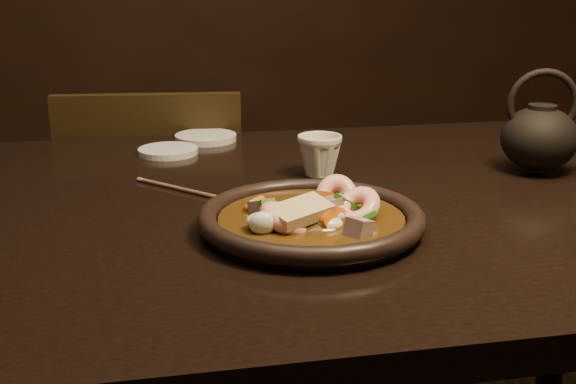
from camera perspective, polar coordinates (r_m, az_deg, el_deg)
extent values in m
cube|color=black|center=(1.05, -0.89, -1.57)|extent=(1.60, 0.90, 0.04)
cylinder|color=black|center=(1.77, 20.64, -7.73)|extent=(0.06, 0.06, 0.71)
cube|color=black|center=(1.75, -9.83, -5.39)|extent=(0.43, 0.43, 0.04)
cylinder|color=black|center=(1.98, -4.53, -9.14)|extent=(0.03, 0.03, 0.38)
cylinder|color=black|center=(1.70, -4.35, -13.89)|extent=(0.03, 0.03, 0.38)
cylinder|color=black|center=(2.00, -13.78, -9.28)|extent=(0.03, 0.03, 0.38)
cylinder|color=black|center=(1.73, -15.27, -13.96)|extent=(0.03, 0.03, 0.38)
cube|color=black|center=(1.51, -10.74, -0.10)|extent=(0.37, 0.07, 0.41)
cylinder|color=black|center=(0.91, 1.84, -2.72)|extent=(0.26, 0.26, 0.01)
torus|color=black|center=(0.91, 1.85, -2.00)|extent=(0.29, 0.29, 0.02)
cylinder|color=#352109|center=(0.91, 1.85, -2.24)|extent=(0.23, 0.23, 0.01)
ellipsoid|color=#352109|center=(0.91, 1.85, -2.24)|extent=(0.13, 0.12, 0.04)
torus|color=#F0AC97|center=(0.91, 5.48, -1.21)|extent=(0.08, 0.08, 0.05)
torus|color=#F0AC97|center=(0.96, 3.85, -0.42)|extent=(0.07, 0.07, 0.06)
torus|color=#F0AC97|center=(0.87, -0.20, -2.21)|extent=(0.08, 0.08, 0.04)
cube|color=gray|center=(0.92, -2.05, -1.31)|extent=(0.04, 0.04, 0.03)
cube|color=gray|center=(0.97, 4.66, -0.60)|extent=(0.03, 0.03, 0.03)
cube|color=gray|center=(0.92, 1.79, -1.25)|extent=(0.03, 0.03, 0.03)
cube|color=gray|center=(0.85, 5.62, -2.87)|extent=(0.04, 0.04, 0.03)
cube|color=gray|center=(0.91, 3.69, -1.12)|extent=(0.03, 0.03, 0.03)
cube|color=gray|center=(0.92, 1.17, -1.28)|extent=(0.04, 0.04, 0.03)
cylinder|color=#E45F07|center=(0.94, 2.69, -0.65)|extent=(0.05, 0.03, 0.05)
cylinder|color=#E45F07|center=(0.90, 0.11, -1.88)|extent=(0.05, 0.04, 0.04)
cylinder|color=#E45F07|center=(0.95, -2.66, -1.00)|extent=(0.05, 0.05, 0.04)
cylinder|color=#E45F07|center=(0.87, 3.65, -2.06)|extent=(0.05, 0.04, 0.05)
cylinder|color=#E45F07|center=(0.89, -0.63, -2.07)|extent=(0.06, 0.06, 0.03)
cylinder|color=#E45F07|center=(0.91, 1.89, -1.73)|extent=(0.03, 0.05, 0.04)
cube|color=#206312|center=(0.91, 1.49, -1.36)|extent=(0.03, 0.04, 0.02)
cube|color=#206312|center=(0.91, 4.84, -0.88)|extent=(0.04, 0.01, 0.03)
cube|color=#206312|center=(0.92, 2.14, -0.81)|extent=(0.04, 0.04, 0.02)
cube|color=#206312|center=(0.88, 5.76, -2.22)|extent=(0.04, 0.03, 0.02)
cube|color=#206312|center=(0.90, -1.07, -1.24)|extent=(0.04, 0.02, 0.02)
cube|color=#206312|center=(0.93, 2.11, -1.22)|extent=(0.02, 0.04, 0.03)
ellipsoid|color=beige|center=(0.85, -2.02, -2.49)|extent=(0.03, 0.02, 0.03)
ellipsoid|color=beige|center=(0.87, 3.16, -2.62)|extent=(0.04, 0.03, 0.02)
ellipsoid|color=beige|center=(0.86, -2.03, -2.27)|extent=(0.04, 0.03, 0.02)
ellipsoid|color=beige|center=(0.89, 3.27, -1.90)|extent=(0.04, 0.03, 0.02)
ellipsoid|color=beige|center=(0.89, 0.36, -2.08)|extent=(0.04, 0.04, 0.02)
cube|color=#DFC285|center=(0.87, 1.01, -1.53)|extent=(0.08, 0.07, 0.03)
cylinder|color=silver|center=(1.02, 2.35, -0.46)|extent=(0.11, 0.11, 0.02)
cylinder|color=silver|center=(1.41, -6.51, 4.31)|extent=(0.12, 0.12, 0.01)
cylinder|color=silver|center=(1.31, -9.45, 3.22)|extent=(0.11, 0.11, 0.01)
imported|color=beige|center=(1.15, 2.51, 3.00)|extent=(0.09, 0.09, 0.07)
cylinder|color=#A07A5B|center=(1.07, -7.44, 0.00)|extent=(0.15, 0.16, 0.01)
cylinder|color=#A07A5B|center=(1.08, -7.87, 0.10)|extent=(0.15, 0.16, 0.01)
ellipsoid|color=black|center=(1.23, 19.24, 4.01)|extent=(0.12, 0.12, 0.10)
cylinder|color=black|center=(1.22, 19.45, 6.10)|extent=(0.04, 0.04, 0.02)
torus|color=black|center=(1.22, 19.50, 6.57)|extent=(0.11, 0.04, 0.11)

